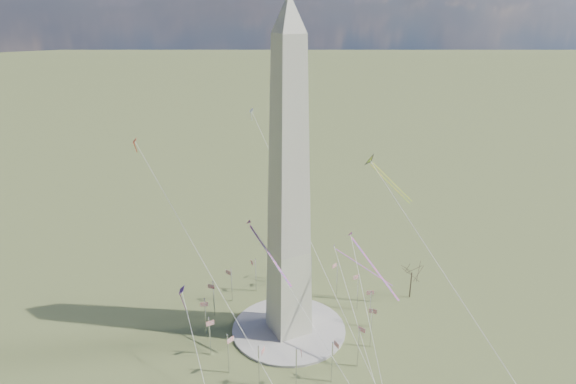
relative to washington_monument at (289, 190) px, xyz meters
name	(u,v)px	position (x,y,z in m)	size (l,w,h in m)	color
ground	(289,330)	(0.00, 0.00, -47.95)	(2000.00, 2000.00, 0.00)	#51572B
plaza	(289,329)	(0.00, 0.00, -47.55)	(36.00, 36.00, 0.80)	#9D9690
washington_monument	(289,190)	(0.00, 0.00, 0.00)	(15.56, 15.56, 100.00)	beige
flagpole_ring	(289,311)	(0.00, 0.00, -40.68)	(54.40, 54.40, 13.00)	silver
tree_near	(412,271)	(46.87, -2.14, -37.35)	(8.50, 8.50, 14.87)	#45362A
kite_delta_black	(373,163)	(37.43, 11.57, -0.71)	(11.80, 17.41, 14.54)	black
kite_diamond_purple	(182,293)	(-31.78, 5.44, -28.23)	(2.27, 3.05, 8.91)	#481C80
kite_streamer_left	(367,257)	(15.96, -17.45, -17.31)	(5.04, 19.64, 13.60)	#FA3227
kite_streamer_mid	(264,245)	(-8.47, -0.54, -15.44)	(5.69, 19.80, 13.77)	#FA3227
kite_streamer_right	(355,261)	(28.11, 5.65, -32.61)	(17.62, 13.51, 14.42)	#FA3227
kite_small_red	(135,142)	(-34.16, 41.50, 8.03)	(1.62, 2.36, 4.96)	#F7371D
kite_small_white	(251,112)	(8.95, 47.66, 12.52)	(1.43, 2.16, 4.67)	white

